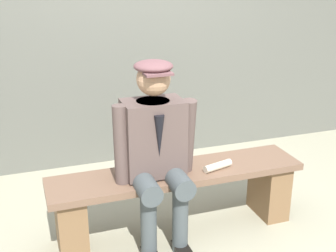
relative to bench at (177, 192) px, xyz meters
The scene contains 5 objects.
ground_plane 0.32m from the bench, ahead, with size 30.00×30.00×0.00m, color gray.
bench is the anchor object (origin of this frame).
seated_man 0.45m from the bench, 17.66° to the left, with size 0.58×0.55×1.32m.
rolled_magazine 0.36m from the bench, 164.96° to the left, with size 0.05×0.05×0.23m, color beige.
stadium_wall 1.61m from the bench, 90.00° to the right, with size 12.00×0.24×1.62m, color #5A5B52.
Camera 1 is at (1.01, 2.72, 1.90)m, focal length 47.65 mm.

